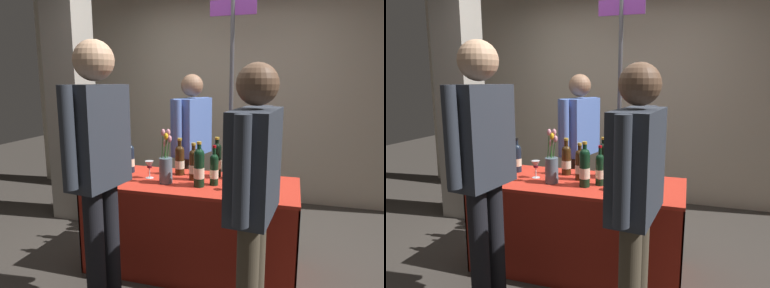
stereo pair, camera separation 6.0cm
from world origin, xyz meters
TOP-DOWN VIEW (x-y plane):
  - ground_plane at (0.00, 0.00)m, footprint 12.00×12.00m
  - back_partition at (0.00, 1.88)m, footprint 5.82×0.12m
  - concrete_pillar at (-1.59, 0.73)m, footprint 0.38×0.38m
  - tasting_table at (0.00, 0.00)m, footprint 1.64×0.70m
  - featured_wine_bottle at (0.15, 0.20)m, footprint 0.08×0.08m
  - display_bottle_0 at (0.09, -0.12)m, footprint 0.08×0.08m
  - display_bottle_1 at (0.19, -0.04)m, footprint 0.07×0.07m
  - display_bottle_2 at (0.00, 0.04)m, footprint 0.07×0.07m
  - display_bottle_3 at (-0.67, -0.08)m, footprint 0.07×0.07m
  - display_bottle_4 at (-0.59, 0.11)m, footprint 0.08×0.08m
  - display_bottle_5 at (-0.71, 0.20)m, footprint 0.07×0.07m
  - display_bottle_6 at (0.28, 0.16)m, footprint 0.08×0.08m
  - display_bottle_7 at (-0.16, 0.16)m, footprint 0.08×0.08m
  - wine_glass_near_vendor at (-0.36, -0.01)m, footprint 0.07×0.07m
  - wine_glass_mid at (0.36, -0.13)m, footprint 0.07×0.07m
  - flower_vase at (-0.18, -0.10)m, footprint 0.10×0.10m
  - vendor_presenter at (-0.22, 0.73)m, footprint 0.31×0.61m
  - taster_foreground_right at (-0.39, -0.71)m, footprint 0.26×0.56m
  - taster_foreground_left at (0.56, -0.72)m, footprint 0.26×0.64m
  - booth_signpost at (0.10, 1.12)m, footprint 0.48×0.04m

SIDE VIEW (x-z plane):
  - ground_plane at x=0.00m, z-range 0.00..0.00m
  - tasting_table at x=0.00m, z-range 0.14..0.87m
  - wine_glass_mid at x=0.36m, z-range 0.76..0.90m
  - wine_glass_near_vendor at x=-0.36m, z-range 0.77..0.91m
  - display_bottle_1 at x=0.19m, z-range 0.70..1.01m
  - display_bottle_4 at x=-0.59m, z-range 0.71..1.01m
  - display_bottle_3 at x=-0.67m, z-range 0.71..1.01m
  - display_bottle_2 at x=0.00m, z-range 0.71..1.01m
  - display_bottle_7 at x=-0.16m, z-range 0.71..1.02m
  - flower_vase at x=-0.18m, z-range 0.65..1.08m
  - display_bottle_6 at x=0.28m, z-range 0.71..1.02m
  - display_bottle_5 at x=-0.71m, z-range 0.70..1.05m
  - featured_wine_bottle at x=0.15m, z-range 0.71..1.04m
  - display_bottle_0 at x=0.09m, z-range 0.71..1.05m
  - vendor_presenter at x=-0.22m, z-range 0.16..1.74m
  - taster_foreground_left at x=0.56m, z-range 0.17..1.77m
  - taster_foreground_right at x=-0.39m, z-range 0.18..1.93m
  - booth_signpost at x=0.10m, z-range 0.22..2.57m
  - back_partition at x=0.00m, z-range 0.00..3.00m
  - concrete_pillar at x=-1.59m, z-range 0.00..3.34m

